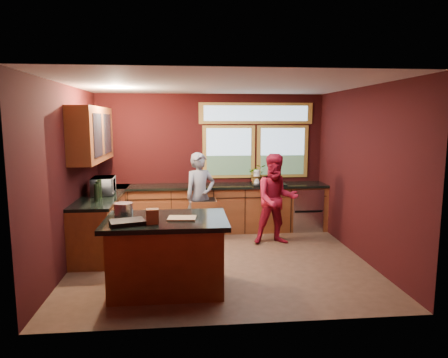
{
  "coord_description": "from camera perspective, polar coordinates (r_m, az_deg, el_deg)",
  "views": [
    {
      "loc": [
        -0.52,
        -6.0,
        2.18
      ],
      "look_at": [
        0.1,
        0.4,
        1.23
      ],
      "focal_mm": 32.0,
      "sensor_mm": 36.0,
      "label": 1
    }
  ],
  "objects": [
    {
      "name": "paper_bag",
      "position": [
        4.89,
        -10.19,
        -5.27
      ],
      "size": [
        0.16,
        0.13,
        0.18
      ],
      "primitive_type": "cube",
      "rotation": [
        0.0,
        0.0,
        0.07
      ],
      "color": "brown",
      "rests_on": "island"
    },
    {
      "name": "potted_plant",
      "position": [
        7.94,
        4.76,
        0.71
      ],
      "size": [
        0.35,
        0.3,
        0.39
      ],
      "primitive_type": "imported",
      "color": "#999999",
      "rests_on": "back_counter"
    },
    {
      "name": "floor",
      "position": [
        6.4,
        -0.55,
        -11.53
      ],
      "size": [
        4.5,
        4.5,
        0.0
      ],
      "primitive_type": "plane",
      "color": "brown",
      "rests_on": "ground"
    },
    {
      "name": "stock_pot",
      "position": [
        5.33,
        -14.15,
        -4.28
      ],
      "size": [
        0.24,
        0.24,
        0.18
      ],
      "primitive_type": "cylinder",
      "color": "#AFAFB4",
      "rests_on": "island"
    },
    {
      "name": "microwave",
      "position": [
        7.09,
        -16.85,
        -0.93
      ],
      "size": [
        0.4,
        0.56,
        0.3
      ],
      "primitive_type": "imported",
      "rotation": [
        0.0,
        0.0,
        1.64
      ],
      "color": "#999999",
      "rests_on": "left_counter"
    },
    {
      "name": "room_shell",
      "position": [
        6.33,
        -6.24,
        4.88
      ],
      "size": [
        4.52,
        4.02,
        2.71
      ],
      "color": "black",
      "rests_on": "ground"
    },
    {
      "name": "person_grey",
      "position": [
        7.3,
        -3.42,
        -2.51
      ],
      "size": [
        0.69,
        0.59,
        1.61
      ],
      "primitive_type": "imported",
      "rotation": [
        0.0,
        0.0,
        0.43
      ],
      "color": "slate",
      "rests_on": "floor"
    },
    {
      "name": "cutting_board",
      "position": [
        5.09,
        -6.04,
        -5.58
      ],
      "size": [
        0.37,
        0.28,
        0.02
      ],
      "primitive_type": "cube",
      "rotation": [
        0.0,
        0.0,
        -0.1
      ],
      "color": "#A88256",
      "rests_on": "island"
    },
    {
      "name": "island",
      "position": [
        5.28,
        -8.16,
        -10.5
      ],
      "size": [
        1.55,
        1.05,
        0.95
      ],
      "color": "brown",
      "rests_on": "floor"
    },
    {
      "name": "back_counter",
      "position": [
        7.91,
        -0.18,
        -4.14
      ],
      "size": [
        4.5,
        0.64,
        0.93
      ],
      "color": "brown",
      "rests_on": "floor"
    },
    {
      "name": "paper_towel",
      "position": [
        7.9,
        4.68,
        0.27
      ],
      "size": [
        0.12,
        0.12,
        0.28
      ],
      "primitive_type": "cylinder",
      "color": "white",
      "rests_on": "back_counter"
    },
    {
      "name": "black_tray",
      "position": [
        4.94,
        -13.65,
        -6.02
      ],
      "size": [
        0.46,
        0.38,
        0.05
      ],
      "primitive_type": "cube",
      "rotation": [
        0.0,
        0.0,
        0.3
      ],
      "color": "black",
      "rests_on": "island"
    },
    {
      "name": "person_red",
      "position": [
        7.09,
        7.46,
        -2.89
      ],
      "size": [
        0.79,
        0.62,
        1.61
      ],
      "primitive_type": "imported",
      "rotation": [
        0.0,
        0.0,
        0.02
      ],
      "color": "maroon",
      "rests_on": "floor"
    },
    {
      "name": "left_counter",
      "position": [
        7.2,
        -16.89,
        -5.76
      ],
      "size": [
        0.64,
        2.3,
        0.93
      ],
      "color": "brown",
      "rests_on": "floor"
    }
  ]
}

